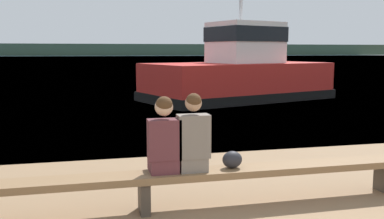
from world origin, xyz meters
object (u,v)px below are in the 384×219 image
(shopping_bag, at_px, (232,160))
(tugboat_red, at_px, (239,75))
(person_right, at_px, (193,137))
(person_left, at_px, (164,139))
(bench_main, at_px, (144,181))

(shopping_bag, height_order, tugboat_red, tugboat_red)
(person_right, relative_size, shopping_bag, 3.82)
(person_left, relative_size, shopping_bag, 3.72)
(person_right, xyz_separation_m, shopping_bag, (0.52, 0.01, -0.32))
(person_right, distance_m, shopping_bag, 0.61)
(person_left, bearing_deg, tugboat_red, 66.19)
(bench_main, distance_m, person_left, 0.57)
(shopping_bag, bearing_deg, person_right, -178.98)
(bench_main, xyz_separation_m, shopping_bag, (1.14, 0.01, 0.19))
(person_left, relative_size, person_right, 0.97)
(bench_main, height_order, shopping_bag, shopping_bag)
(person_left, height_order, shopping_bag, person_left)
(person_right, height_order, shopping_bag, person_right)
(bench_main, relative_size, tugboat_red, 0.89)
(bench_main, xyz_separation_m, tugboat_red, (5.32, 11.48, 0.58))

